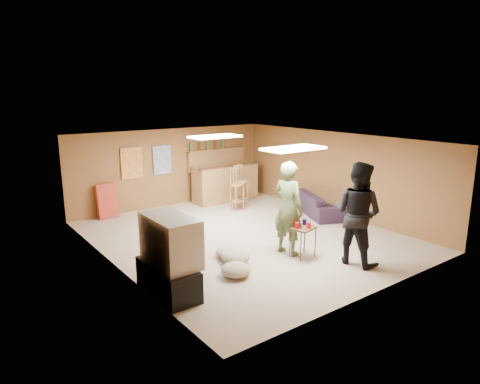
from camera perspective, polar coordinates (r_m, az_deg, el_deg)
ground at (r=9.81m, az=0.70°, el=-5.91°), size 7.00×7.00×0.00m
ceiling at (r=9.32m, az=0.74°, el=6.97°), size 6.00×7.00×0.02m
wall_back at (r=12.41m, az=-9.13°, el=3.26°), size 6.00×0.02×2.20m
wall_front at (r=7.14m, az=18.05°, el=-4.71°), size 6.00×0.02×2.20m
wall_left at (r=8.10m, az=-16.44°, el=-2.48°), size 0.02×7.00×2.20m
wall_right at (r=11.53m, az=12.67°, el=2.34°), size 0.02×7.00×2.20m
tv_stand at (r=7.19m, az=-9.56°, el=-11.37°), size 0.55×1.30×0.50m
dvd_box at (r=7.32m, az=-7.97°, el=-11.70°), size 0.35×0.50×0.08m
tv_body at (r=6.97m, az=-9.26°, el=-6.38°), size 0.60×1.10×0.80m
tv_screen at (r=7.11m, az=-7.03°, el=-5.91°), size 0.02×0.95×0.65m
bar_counter at (r=12.81m, az=-1.95°, el=1.23°), size 2.00×0.60×1.10m
bar_lip at (r=12.51m, az=-1.31°, el=3.51°), size 2.10×0.12×0.05m
bar_shelf at (r=13.02m, az=-3.11°, el=5.66°), size 2.00×0.18×0.05m
bar_backing at (r=13.08m, az=-3.14°, el=4.36°), size 2.00×0.14×0.60m
poster_left at (r=11.84m, az=-14.24°, el=3.77°), size 0.60×0.03×0.85m
poster_right at (r=12.20m, az=-10.34°, el=4.24°), size 0.55×0.03×0.80m
folding_chair_stack at (r=11.60m, az=-17.33°, el=-1.17°), size 0.50×0.26×0.91m
ceiling_panel_front at (r=8.19m, az=7.15°, el=5.78°), size 1.20×0.60×0.04m
ceiling_panel_back at (r=10.30m, az=-3.35°, el=7.38°), size 1.20×0.60×0.04m
person_olive at (r=8.58m, az=6.45°, el=-2.16°), size 0.57×0.76×1.90m
person_black at (r=8.35m, az=15.39°, el=-2.76°), size 0.90×1.07×1.97m
sofa at (r=11.69m, az=10.40°, el=-1.51°), size 1.49×2.09×0.57m
tray_table at (r=8.61m, az=8.36°, el=-6.65°), size 0.56×0.50×0.62m
cup_red_near at (r=8.42m, az=7.64°, el=-4.43°), size 0.11×0.11×0.12m
cup_red_far at (r=8.47m, az=9.14°, el=-4.38°), size 0.09×0.09×0.12m
cup_blue at (r=8.67m, az=8.59°, el=-3.94°), size 0.11×0.11×0.12m
bar_stool_left at (r=11.80m, az=-0.43°, el=0.26°), size 0.36×0.36×1.13m
bar_stool_right at (r=12.20m, az=0.17°, el=1.16°), size 0.43×0.43×1.32m
cushion_near_tv at (r=8.32m, az=-0.64°, el=-8.58°), size 0.65×0.65×0.25m
cushion_mid at (r=8.60m, az=-1.79°, el=-8.04°), size 0.59×0.59×0.20m
cushion_far at (r=7.75m, az=-0.56°, el=-10.32°), size 0.61×0.61×0.24m
bottle_row at (r=12.80m, az=-4.35°, el=6.21°), size 1.20×0.08×0.26m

